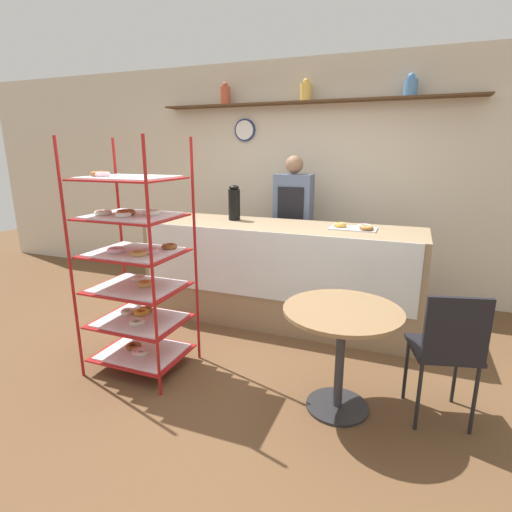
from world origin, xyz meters
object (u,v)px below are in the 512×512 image
at_px(cafe_table, 341,334).
at_px(cafe_chair, 448,345).
at_px(pastry_rack, 136,269).
at_px(donut_tray_counter, 354,227).
at_px(coffee_carafe, 234,203).
at_px(person_worker, 293,223).

xyz_separation_m(cafe_table, cafe_chair, (0.63, 0.07, 0.01)).
relative_size(pastry_rack, donut_tray_counter, 4.23).
bearing_deg(coffee_carafe, person_worker, 47.68).
distance_m(pastry_rack, donut_tray_counter, 1.96).
distance_m(person_worker, donut_tray_counter, 0.97).
relative_size(person_worker, coffee_carafe, 4.55).
bearing_deg(donut_tray_counter, person_worker, 141.77).
xyz_separation_m(coffee_carafe, donut_tray_counter, (1.24, -0.07, -0.16)).
xyz_separation_m(cafe_chair, donut_tray_counter, (-0.75, 1.22, 0.46)).
distance_m(cafe_chair, coffee_carafe, 2.45).
bearing_deg(donut_tray_counter, cafe_chair, -58.32).
bearing_deg(person_worker, cafe_chair, -50.30).
bearing_deg(person_worker, cafe_table, -65.06).
bearing_deg(donut_tray_counter, coffee_carafe, 176.97).
relative_size(person_worker, donut_tray_counter, 3.88).
xyz_separation_m(cafe_table, coffee_carafe, (-1.36, 1.36, 0.62)).
distance_m(pastry_rack, person_worker, 2.04).
bearing_deg(cafe_chair, pastry_rack, -11.44).
relative_size(cafe_chair, coffee_carafe, 2.47).
bearing_deg(pastry_rack, cafe_table, 1.12).
bearing_deg(cafe_table, coffee_carafe, 134.99).
height_order(cafe_chair, donut_tray_counter, donut_tray_counter).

